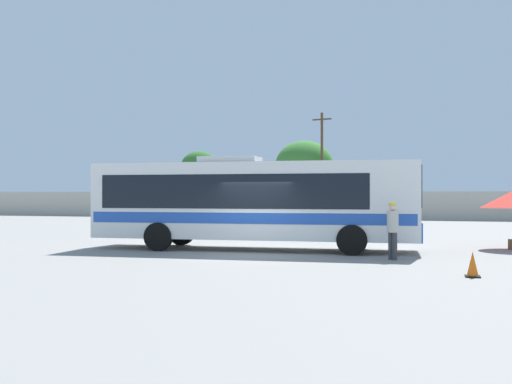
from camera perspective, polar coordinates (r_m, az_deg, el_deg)
name	(u,v)px	position (r m, az deg, el deg)	size (l,w,h in m)	color
ground_plane	(307,235)	(29.68, 5.10, -4.21)	(300.00, 300.00, 0.00)	gray
perimeter_wall	(350,205)	(48.33, 9.28, -1.30)	(80.00, 0.30, 2.27)	#B2AD9E
coach_bus_white_blue	(250,200)	(21.57, -0.60, -0.79)	(12.10, 3.22, 3.47)	white
attendant_by_bus_door	(393,227)	(18.78, 13.34, -3.39)	(0.51, 0.51, 1.81)	#38383D
parked_car_leftmost_white	(226,210)	(47.31, -3.01, -1.78)	(4.19, 2.28, 1.42)	silver
parked_car_second_red	(301,210)	(45.87, 4.48, -1.78)	(4.54, 2.05, 1.52)	red
utility_pole_near	(322,163)	(52.72, 6.52, 2.89)	(1.79, 0.48, 9.44)	#4C3823
roadside_tree_left	(199,167)	(58.76, -5.62, 2.49)	(3.70, 3.70, 6.42)	brown
roadside_tree_midleft	(304,165)	(55.47, 4.78, 2.63)	(5.53, 5.53, 7.16)	brown
traffic_cone_on_apron	(473,265)	(15.52, 20.59, -6.74)	(0.36, 0.36, 0.64)	black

